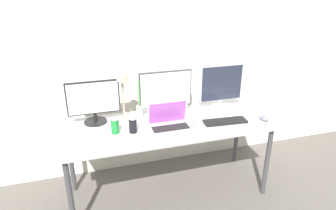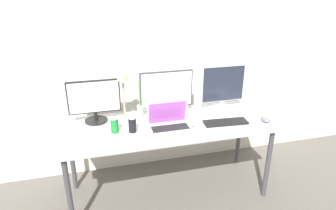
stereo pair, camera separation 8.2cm
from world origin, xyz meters
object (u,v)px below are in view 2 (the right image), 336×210
object	(u,v)px
monitor_left	(94,100)
soda_can_near_keyboard	(115,125)
monitor_center	(166,92)
laptop_silver	(169,122)
desk_lamp	(124,86)
mouse_by_laptop	(265,120)
keyboard_aux	(226,122)
bamboo_vase	(140,110)
monitor_right	(223,86)
work_desk	(168,130)
keyboard_main	(73,145)
soda_can_by_laptop	(132,125)
mouse_by_keyboard	(191,123)

from	to	relation	value
monitor_left	soda_can_near_keyboard	bearing A→B (deg)	-60.42
monitor_center	laptop_silver	size ratio (longest dim) A/B	1.38
soda_can_near_keyboard	desk_lamp	bearing A→B (deg)	59.80
laptop_silver	desk_lamp	world-z (taller)	desk_lamp
mouse_by_laptop	desk_lamp	size ratio (longest dim) A/B	0.20
monitor_left	keyboard_aux	world-z (taller)	monitor_left
monitor_left	desk_lamp	world-z (taller)	desk_lamp
mouse_by_laptop	bamboo_vase	size ratio (longest dim) A/B	0.28
monitor_right	laptop_silver	world-z (taller)	monitor_right
keyboard_aux	desk_lamp	bearing A→B (deg)	166.06
monitor_left	monitor_center	world-z (taller)	monitor_center
laptop_silver	desk_lamp	xyz separation A→B (m)	(-0.34, 0.23, 0.28)
work_desk	mouse_by_laptop	world-z (taller)	mouse_by_laptop
mouse_by_laptop	desk_lamp	xyz separation A→B (m)	(-1.21, 0.34, 0.31)
keyboard_main	soda_can_by_laptop	distance (m)	0.50
work_desk	mouse_by_keyboard	bearing A→B (deg)	-21.10
soda_can_near_keyboard	bamboo_vase	bearing A→B (deg)	42.67
monitor_left	laptop_silver	distance (m)	0.68
monitor_right	bamboo_vase	distance (m)	0.83
monitor_left	soda_can_by_laptop	bearing A→B (deg)	-44.43
mouse_by_keyboard	soda_can_near_keyboard	bearing A→B (deg)	156.87
work_desk	bamboo_vase	xyz separation A→B (m)	(-0.21, 0.20, 0.14)
mouse_by_laptop	soda_can_near_keyboard	distance (m)	1.33
desk_lamp	monitor_right	bearing A→B (deg)	3.00
keyboard_aux	laptop_silver	bearing A→B (deg)	178.77
soda_can_by_laptop	bamboo_vase	size ratio (longest dim) A/B	0.35
monitor_right	work_desk	bearing A→B (deg)	-161.03
laptop_silver	soda_can_by_laptop	size ratio (longest dim) A/B	2.85
soda_can_by_laptop	monitor_right	bearing A→B (deg)	16.57
soda_can_by_laptop	keyboard_main	bearing A→B (deg)	-165.35
monitor_center	mouse_by_laptop	distance (m)	0.93
mouse_by_keyboard	monitor_right	bearing A→B (deg)	14.45
mouse_by_keyboard	mouse_by_laptop	distance (m)	0.67
monitor_center	keyboard_main	bearing A→B (deg)	-154.69
mouse_by_keyboard	keyboard_aux	bearing A→B (deg)	-28.80
work_desk	soda_can_near_keyboard	distance (m)	0.49
monitor_left	soda_can_by_laptop	xyz separation A→B (m)	(0.29, -0.28, -0.14)
monitor_left	mouse_by_keyboard	bearing A→B (deg)	-19.65
work_desk	keyboard_main	xyz separation A→B (m)	(-0.80, -0.19, 0.07)
monitor_center	soda_can_by_laptop	distance (m)	0.48
work_desk	monitor_center	xyz separation A→B (m)	(0.04, 0.20, 0.28)
work_desk	soda_can_by_laptop	world-z (taller)	soda_can_by_laptop
monitor_left	keyboard_aux	bearing A→B (deg)	-16.76
mouse_by_keyboard	soda_can_by_laptop	size ratio (longest dim) A/B	0.85
monitor_center	soda_can_near_keyboard	size ratio (longest dim) A/B	3.93
mouse_by_keyboard	desk_lamp	distance (m)	0.67
keyboard_aux	mouse_by_laptop	size ratio (longest dim) A/B	3.90
monitor_left	keyboard_main	world-z (taller)	monitor_left
mouse_by_keyboard	desk_lamp	size ratio (longest dim) A/B	0.22
monitor_left	keyboard_main	xyz separation A→B (m)	(-0.19, -0.41, -0.19)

